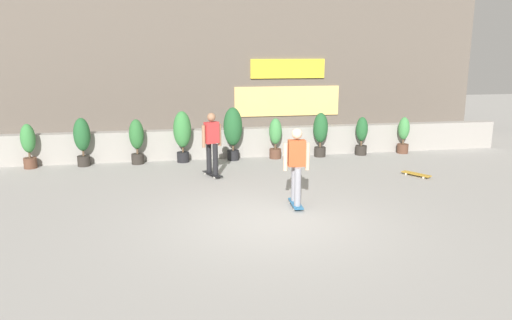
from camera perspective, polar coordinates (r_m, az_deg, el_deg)
ground_plane at (r=9.80m, az=1.61°, el=-7.06°), size 48.00×48.00×0.00m
planter_wall at (r=15.41m, az=-3.05°, el=2.00°), size 18.00×0.40×0.90m
building_backdrop at (r=19.11m, az=-4.75°, el=12.50°), size 20.00×2.08×6.50m
potted_plant_0 at (r=15.28m, az=-24.83°, el=1.69°), size 0.40×0.40×1.27m
potted_plant_1 at (r=14.96m, az=-19.47°, el=2.34°), size 0.47×0.47×1.40m
potted_plant_2 at (r=14.81m, az=-13.64°, el=2.36°), size 0.43×0.43×1.32m
potted_plant_3 at (r=14.77m, az=-8.52°, el=3.15°), size 0.53×0.53×1.53m
potted_plant_4 at (r=14.89m, az=-2.69°, el=3.56°), size 0.57×0.57×1.61m
potted_plant_5 at (r=15.16m, az=2.26°, el=2.71°), size 0.39×0.39×1.25m
potted_plant_6 at (r=15.52m, az=7.47°, el=3.26°), size 0.46×0.46×1.38m
potted_plant_7 at (r=16.02m, az=12.12°, el=2.87°), size 0.37×0.37×1.22m
potted_plant_8 at (r=16.62m, az=16.70°, el=2.85°), size 0.36×0.36×1.18m
skater_by_wall_right at (r=10.44m, az=4.70°, el=-0.46°), size 0.56×0.81×1.70m
skater_far_right at (r=12.99m, az=-5.13°, el=2.16°), size 0.52×0.82×1.70m
skateboard_near_camera at (r=13.79m, az=18.05°, el=-1.55°), size 0.58×0.79×0.08m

